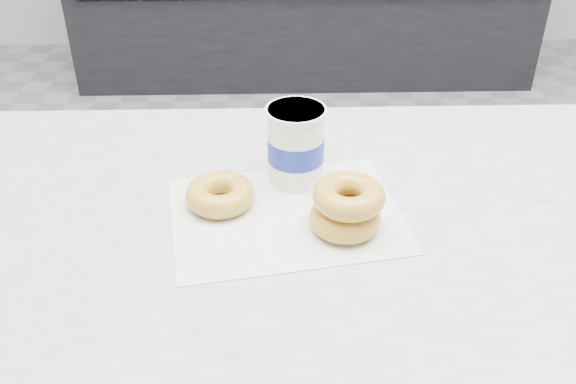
% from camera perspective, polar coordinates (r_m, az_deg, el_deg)
% --- Properties ---
extents(ground, '(5.00, 5.00, 0.00)m').
position_cam_1_polar(ground, '(2.01, 4.34, -13.09)').
color(ground, '#969698').
rests_on(ground, ground).
extents(wax_paper, '(0.38, 0.31, 0.00)m').
position_cam_1_polar(wax_paper, '(0.96, -0.16, -2.03)').
color(wax_paper, silver).
rests_on(wax_paper, counter).
extents(donut_single, '(0.13, 0.13, 0.04)m').
position_cam_1_polar(donut_single, '(0.98, -6.06, -0.20)').
color(donut_single, gold).
rests_on(donut_single, wax_paper).
extents(donut_stack, '(0.15, 0.15, 0.07)m').
position_cam_1_polar(donut_stack, '(0.92, 5.26, -1.35)').
color(donut_stack, gold).
rests_on(donut_stack, wax_paper).
extents(coffee_cup, '(0.11, 0.11, 0.13)m').
position_cam_1_polar(coffee_cup, '(1.01, 0.69, 4.25)').
color(coffee_cup, white).
rests_on(coffee_cup, counter).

